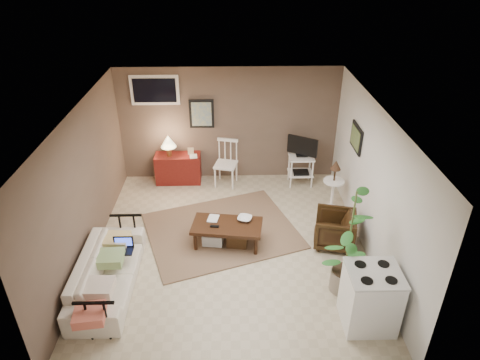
{
  "coord_description": "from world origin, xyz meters",
  "views": [
    {
      "loc": [
        0.03,
        -5.74,
        4.54
      ],
      "look_at": [
        0.18,
        0.35,
        1.1
      ],
      "focal_mm": 32.0,
      "sensor_mm": 36.0,
      "label": 1
    }
  ],
  "objects_px": {
    "spindle_chair": "(226,164)",
    "armchair": "(335,228)",
    "potted_plant": "(349,239)",
    "stove": "(370,298)",
    "coffee_table": "(227,233)",
    "red_console": "(177,166)",
    "side_table": "(334,180)",
    "sofa": "(106,267)",
    "tv_stand": "(301,160)"
  },
  "relations": [
    {
      "from": "coffee_table",
      "to": "side_table",
      "type": "height_order",
      "value": "side_table"
    },
    {
      "from": "stove",
      "to": "spindle_chair",
      "type": "bearing_deg",
      "value": 116.48
    },
    {
      "from": "spindle_chair",
      "to": "side_table",
      "type": "xyz_separation_m",
      "value": [
        2.02,
        -1.04,
        0.19
      ]
    },
    {
      "from": "potted_plant",
      "to": "stove",
      "type": "relative_size",
      "value": 1.93
    },
    {
      "from": "red_console",
      "to": "spindle_chair",
      "type": "distance_m",
      "value": 1.03
    },
    {
      "from": "potted_plant",
      "to": "coffee_table",
      "type": "bearing_deg",
      "value": 147.14
    },
    {
      "from": "sofa",
      "to": "red_console",
      "type": "bearing_deg",
      "value": -12.47
    },
    {
      "from": "coffee_table",
      "to": "spindle_chair",
      "type": "xyz_separation_m",
      "value": [
        -0.02,
        2.09,
        0.21
      ]
    },
    {
      "from": "spindle_chair",
      "to": "red_console",
      "type": "bearing_deg",
      "value": 173.66
    },
    {
      "from": "side_table",
      "to": "potted_plant",
      "type": "height_order",
      "value": "potted_plant"
    },
    {
      "from": "spindle_chair",
      "to": "coffee_table",
      "type": "bearing_deg",
      "value": -89.54
    },
    {
      "from": "side_table",
      "to": "stove",
      "type": "bearing_deg",
      "value": -92.23
    },
    {
      "from": "stove",
      "to": "potted_plant",
      "type": "bearing_deg",
      "value": 105.56
    },
    {
      "from": "coffee_table",
      "to": "tv_stand",
      "type": "bearing_deg",
      "value": 52.82
    },
    {
      "from": "spindle_chair",
      "to": "side_table",
      "type": "relative_size",
      "value": 0.93
    },
    {
      "from": "red_console",
      "to": "tv_stand",
      "type": "bearing_deg",
      "value": -3.74
    },
    {
      "from": "stove",
      "to": "coffee_table",
      "type": "bearing_deg",
      "value": 137.35
    },
    {
      "from": "coffee_table",
      "to": "side_table",
      "type": "bearing_deg",
      "value": 27.75
    },
    {
      "from": "sofa",
      "to": "side_table",
      "type": "height_order",
      "value": "side_table"
    },
    {
      "from": "spindle_chair",
      "to": "stove",
      "type": "height_order",
      "value": "spindle_chair"
    },
    {
      "from": "spindle_chair",
      "to": "potted_plant",
      "type": "xyz_separation_m",
      "value": [
        1.73,
        -3.2,
        0.47
      ]
    },
    {
      "from": "red_console",
      "to": "stove",
      "type": "relative_size",
      "value": 1.22
    },
    {
      "from": "sofa",
      "to": "red_console",
      "type": "relative_size",
      "value": 1.8
    },
    {
      "from": "sofa",
      "to": "tv_stand",
      "type": "bearing_deg",
      "value": -47.48
    },
    {
      "from": "potted_plant",
      "to": "stove",
      "type": "height_order",
      "value": "potted_plant"
    },
    {
      "from": "red_console",
      "to": "tv_stand",
      "type": "distance_m",
      "value": 2.6
    },
    {
      "from": "sofa",
      "to": "armchair",
      "type": "xyz_separation_m",
      "value": [
        3.55,
        0.95,
        -0.05
      ]
    },
    {
      "from": "tv_stand",
      "to": "stove",
      "type": "distance_m",
      "value": 3.79
    },
    {
      "from": "tv_stand",
      "to": "side_table",
      "type": "distance_m",
      "value": 1.08
    },
    {
      "from": "side_table",
      "to": "potted_plant",
      "type": "bearing_deg",
      "value": -97.54
    },
    {
      "from": "sofa",
      "to": "potted_plant",
      "type": "bearing_deg",
      "value": -92.07
    },
    {
      "from": "coffee_table",
      "to": "spindle_chair",
      "type": "distance_m",
      "value": 2.1
    },
    {
      "from": "red_console",
      "to": "armchair",
      "type": "bearing_deg",
      "value": -38.09
    },
    {
      "from": "sofa",
      "to": "spindle_chair",
      "type": "height_order",
      "value": "spindle_chair"
    },
    {
      "from": "armchair",
      "to": "stove",
      "type": "distance_m",
      "value": 1.72
    },
    {
      "from": "potted_plant",
      "to": "red_console",
      "type": "bearing_deg",
      "value": 129.78
    },
    {
      "from": "coffee_table",
      "to": "sofa",
      "type": "relative_size",
      "value": 0.63
    },
    {
      "from": "spindle_chair",
      "to": "potted_plant",
      "type": "height_order",
      "value": "potted_plant"
    },
    {
      "from": "stove",
      "to": "sofa",
      "type": "bearing_deg",
      "value": 168.2
    },
    {
      "from": "spindle_chair",
      "to": "armchair",
      "type": "relative_size",
      "value": 1.45
    },
    {
      "from": "side_table",
      "to": "coffee_table",
      "type": "bearing_deg",
      "value": -152.25
    },
    {
      "from": "red_console",
      "to": "side_table",
      "type": "height_order",
      "value": "red_console"
    },
    {
      "from": "coffee_table",
      "to": "red_console",
      "type": "height_order",
      "value": "red_console"
    },
    {
      "from": "armchair",
      "to": "stove",
      "type": "height_order",
      "value": "stove"
    },
    {
      "from": "spindle_chair",
      "to": "tv_stand",
      "type": "xyz_separation_m",
      "value": [
        1.56,
        -0.06,
        0.12
      ]
    },
    {
      "from": "side_table",
      "to": "armchair",
      "type": "xyz_separation_m",
      "value": [
        -0.19,
        -1.08,
        -0.31
      ]
    },
    {
      "from": "side_table",
      "to": "potted_plant",
      "type": "xyz_separation_m",
      "value": [
        -0.29,
        -2.16,
        0.27
      ]
    },
    {
      "from": "spindle_chair",
      "to": "armchair",
      "type": "height_order",
      "value": "spindle_chair"
    },
    {
      "from": "tv_stand",
      "to": "spindle_chair",
      "type": "bearing_deg",
      "value": 177.97
    },
    {
      "from": "coffee_table",
      "to": "red_console",
      "type": "bearing_deg",
      "value": 115.32
    }
  ]
}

